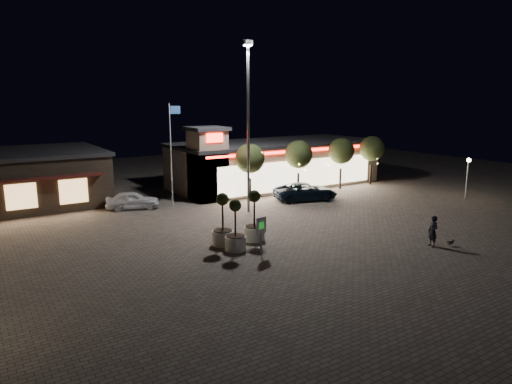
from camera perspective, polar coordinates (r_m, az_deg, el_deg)
ground at (r=26.85m, az=4.43°, el=-6.55°), size 90.00×90.00×0.00m
retail_building at (r=44.34m, az=2.01°, el=3.64°), size 20.40×8.40×6.10m
floodlight_pole at (r=33.29m, az=-0.98°, el=9.31°), size 0.60×0.40×12.38m
flagpole at (r=36.15m, az=-10.48°, el=5.69°), size 0.95×0.10×8.00m
lamp_post_east at (r=42.29m, az=24.97°, el=2.50°), size 0.36×0.36×3.48m
string_tree_a at (r=37.18m, az=-0.76°, el=4.20°), size 2.42×2.42×4.79m
string_tree_b at (r=40.02m, az=5.35°, el=4.68°), size 2.42×2.42×4.79m
string_tree_c at (r=43.25m, az=10.61°, el=5.05°), size 2.42×2.42×4.79m
string_tree_d at (r=46.07m, az=14.27°, el=5.28°), size 2.42×2.42×4.79m
pickup_truck at (r=38.30m, az=6.23°, el=0.07°), size 5.80×3.89×1.48m
white_sedan at (r=36.31m, az=-15.17°, el=-1.00°), size 4.29×2.85×1.36m
pedestrian at (r=28.03m, az=21.24°, el=-4.61°), size 0.58×0.75×1.81m
dog at (r=28.69m, az=23.19°, el=-5.73°), size 0.50×0.20×0.27m
planter_left at (r=26.49m, az=-4.17°, el=-4.64°), size 1.26×1.26×3.09m
planter_mid at (r=25.59m, az=-2.59°, el=-5.33°), size 1.19×1.19×2.92m
planter_right at (r=27.28m, az=-0.20°, el=-4.14°), size 1.25×1.25×3.07m
valet_sign at (r=24.58m, az=0.65°, el=-4.60°), size 0.70×0.22×2.13m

